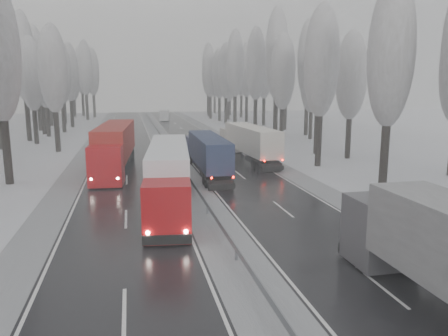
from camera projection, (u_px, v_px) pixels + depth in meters
name	position (u px, v px, depth m)	size (l,w,h in m)	color
ground	(260.00, 300.00, 17.23)	(260.00, 260.00, 0.00)	silver
carriageway_right	(226.00, 164.00, 47.14)	(7.50, 200.00, 0.03)	black
carriageway_left	(127.00, 168.00, 44.96)	(7.50, 200.00, 0.03)	black
median_slush	(178.00, 166.00, 46.05)	(3.00, 200.00, 0.04)	#9C9FA4
shoulder_right	(270.00, 162.00, 48.16)	(2.40, 200.00, 0.04)	#9C9FA4
shoulder_left	(77.00, 170.00, 43.93)	(2.40, 200.00, 0.04)	#9C9FA4
median_guardrail	(178.00, 161.00, 45.93)	(0.12, 200.00, 0.76)	slate
tree_16	(391.00, 55.00, 33.43)	(3.60, 3.60, 16.53)	black
tree_18	(322.00, 62.00, 44.24)	(3.60, 3.60, 16.58)	black
tree_19	(351.00, 76.00, 49.46)	(3.60, 3.60, 14.57)	black
tree_20	(319.00, 71.00, 52.85)	(3.60, 3.60, 15.71)	black
tree_21	(323.00, 57.00, 56.82)	(3.60, 3.60, 18.62)	black
tree_22	(283.00, 73.00, 62.68)	(3.60, 3.60, 15.86)	black
tree_23	(312.00, 83.00, 68.10)	(3.60, 3.60, 13.55)	black
tree_24	(277.00, 54.00, 67.53)	(3.60, 3.60, 20.49)	black
tree_25	(308.00, 61.00, 72.93)	(3.60, 3.60, 19.44)	black
tree_26	(256.00, 65.00, 77.51)	(3.60, 3.60, 18.78)	black
tree_27	(286.00, 70.00, 82.97)	(3.60, 3.60, 17.62)	black
tree_28	(235.00, 64.00, 87.42)	(3.60, 3.60, 19.62)	black
tree_29	(264.00, 70.00, 92.97)	(3.60, 3.60, 18.11)	black
tree_30	(226.00, 72.00, 97.04)	(3.60, 3.60, 17.86)	black
tree_31	(247.00, 70.00, 102.02)	(3.60, 3.60, 18.58)	black
tree_32	(219.00, 74.00, 104.33)	(3.60, 3.60, 17.33)	black
tree_33	(228.00, 82.00, 109.18)	(3.60, 3.60, 14.33)	black
tree_34	(210.00, 74.00, 110.93)	(3.60, 3.60, 17.63)	black
tree_35	(241.00, 73.00, 116.61)	(3.60, 3.60, 18.25)	black
tree_36	(208.00, 69.00, 120.36)	(3.60, 3.60, 20.23)	black
tree_37	(230.00, 78.00, 126.10)	(3.60, 3.60, 16.37)	black
tree_38	(208.00, 75.00, 131.12)	(3.60, 3.60, 17.97)	black
tree_39	(215.00, 79.00, 135.76)	(3.60, 3.60, 16.19)	black
tree_62	(53.00, 70.00, 54.44)	(3.60, 3.60, 16.04)	black
tree_64	(31.00, 74.00, 62.26)	(3.60, 3.60, 15.42)	black
tree_65	(23.00, 57.00, 65.25)	(3.60, 3.60, 19.48)	black
tree_66	(45.00, 77.00, 71.56)	(3.60, 3.60, 15.23)	black
tree_67	(40.00, 70.00, 74.89)	(3.60, 3.60, 17.09)	black
tree_68	(61.00, 72.00, 78.21)	(3.60, 3.60, 16.65)	black
tree_69	(36.00, 63.00, 80.74)	(3.60, 3.60, 19.35)	black
tree_70	(69.00, 73.00, 87.90)	(3.60, 3.60, 17.09)	black
tree_71	(47.00, 65.00, 90.46)	(3.60, 3.60, 19.61)	black
tree_72	(63.00, 80.00, 96.57)	(3.60, 3.60, 15.11)	black
tree_73	(52.00, 74.00, 99.57)	(3.60, 3.60, 17.22)	black
tree_74	(85.00, 68.00, 107.20)	(3.60, 3.60, 19.68)	black
tree_75	(49.00, 71.00, 109.28)	(3.60, 3.60, 18.60)	black
tree_76	(92.00, 72.00, 116.57)	(3.60, 3.60, 18.55)	black
tree_77	(73.00, 83.00, 119.75)	(3.60, 3.60, 14.32)	black
tree_78	(81.00, 71.00, 122.06)	(3.60, 3.60, 19.55)	black
tree_79	(73.00, 77.00, 125.62)	(3.60, 3.60, 17.07)	black
truck_blue_box	(207.00, 151.00, 41.55)	(2.52, 14.63, 3.74)	#1F214F
truck_cream_box	(248.00, 140.00, 48.88)	(3.26, 15.60, 3.97)	beige
box_truck_distant	(164.00, 115.00, 106.59)	(2.97, 7.24, 2.63)	#BABDC1
truck_red_white	(169.00, 172.00, 30.11)	(4.25, 16.61, 4.22)	#9D080C
truck_red_red	(115.00, 145.00, 42.83)	(4.12, 17.79, 4.53)	#B40A0F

